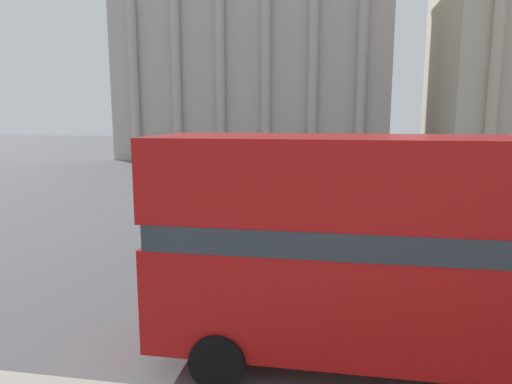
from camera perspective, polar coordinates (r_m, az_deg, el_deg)
The scene contains 10 objects.
double_decker_bus at distance 8.79m, azimuth 23.34°, elevation -6.25°, with size 10.71×2.75×4.29m.
plaza_building_left at distance 53.40m, azimuth -0.15°, elevation 15.08°, with size 29.37×14.07×19.75m.
traffic_light_near at distance 13.17m, azimuth 4.42°, elevation -0.84°, with size 0.42×0.24×3.48m.
traffic_light_mid at distance 19.62m, azimuth 23.66°, elevation 1.59°, with size 0.42×0.24×3.38m.
traffic_light_far at distance 24.62m, azimuth 6.31°, elevation 4.13°, with size 0.42×0.24×3.62m.
car_black at distance 22.86m, azimuth 5.40°, elevation -0.50°, with size 4.20×1.93×1.35m.
pedestrian_white at distance 27.68m, azimuth -0.31°, elevation 1.88°, with size 0.32×0.32×1.71m.
pedestrian_olive at distance 29.93m, azimuth 5.64°, elevation 2.43°, with size 0.32×0.32×1.74m.
pedestrian_blue at distance 26.11m, azimuth 8.60°, elevation 1.15°, with size 0.32×0.32×1.60m.
pedestrian_red at distance 15.06m, azimuth 15.37°, elevation -5.19°, with size 0.32×0.32×1.60m.
Camera 1 is at (-1.13, -2.11, 4.64)m, focal length 32.00 mm.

